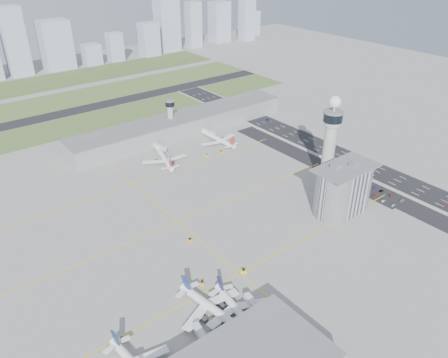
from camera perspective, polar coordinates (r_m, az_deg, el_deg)
ground at (r=275.28m, az=4.51°, el=-5.54°), size 1000.00×1000.00×0.00m
grass_strip_0 at (r=441.13m, az=-17.63°, el=7.04°), size 480.00×50.00×0.08m
grass_strip_1 at (r=508.57m, az=-20.87°, el=9.39°), size 480.00×60.00×0.08m
grass_strip_2 at (r=582.55m, az=-23.51°, el=11.26°), size 480.00×70.00×0.08m
runway at (r=474.11m, az=-19.34°, el=8.29°), size 480.00×22.00×0.10m
highway at (r=353.24m, az=18.53°, el=1.30°), size 28.00×500.00×0.10m
barrier_left at (r=342.38m, az=17.19°, el=0.72°), size 0.60×500.00×1.20m
barrier_right at (r=363.84m, az=19.81°, el=2.00°), size 0.60×500.00×1.20m
landside_road at (r=329.68m, az=17.41°, el=-0.58°), size 18.00×260.00×0.08m
parking_lot at (r=322.71m, az=18.89°, el=-1.52°), size 20.00×44.00×0.10m
taxiway_line_h_0 at (r=236.55m, az=2.09°, el=-12.23°), size 260.00×0.60×0.01m
taxiway_line_h_1 at (r=275.13m, az=-5.97°, el=-5.64°), size 260.00×0.60×0.01m
taxiway_line_h_2 at (r=320.37m, az=-11.77°, el=-0.70°), size 260.00×0.60×0.01m
taxiway_line_v at (r=275.13m, az=-5.97°, el=-5.64°), size 0.60×260.00×0.01m
control_tower at (r=310.36m, az=13.74°, el=5.31°), size 14.00×14.00×64.50m
secondary_tower at (r=390.30m, az=-7.00°, el=8.34°), size 8.60×8.60×31.90m
admin_building at (r=288.71m, az=15.28°, el=-1.20°), size 42.00×24.00×33.50m
terminal_pier at (r=397.51m, az=-5.52°, el=7.13°), size 210.00×32.00×15.80m
airplane_near_b at (r=212.30m, az=-1.61°, el=-16.04°), size 40.50×45.74×11.53m
airplane_near_c at (r=211.09m, az=1.89°, el=-16.51°), size 37.65×42.65×10.84m
airplane_far_a at (r=345.55m, az=-7.83°, el=3.08°), size 45.62×49.98×11.73m
airplane_far_b at (r=375.62m, az=-0.77°, el=5.58°), size 37.43×43.58×11.88m
jet_bridge_near_1 at (r=199.00m, az=-1.98°, el=-21.36°), size 5.39×14.31×5.70m
jet_bridge_near_2 at (r=211.80m, az=4.90°, el=-17.44°), size 5.39×14.31×5.70m
jet_bridge_far_0 at (r=369.29m, az=-9.07°, el=4.24°), size 5.39×14.31×5.70m
jet_bridge_far_1 at (r=393.24m, az=-2.74°, el=6.18°), size 5.39×14.31×5.70m
tug_0 at (r=209.61m, az=-13.14°, el=-19.72°), size 4.06×3.50×1.98m
tug_1 at (r=230.31m, az=-2.88°, el=-13.34°), size 3.49×3.68×1.76m
tug_2 at (r=236.78m, az=2.57°, el=-11.88°), size 4.14×4.03×1.99m
tug_3 at (r=258.50m, az=-4.47°, el=-7.91°), size 3.18×2.34×1.74m
tug_4 at (r=354.55m, az=-2.23°, el=3.14°), size 3.10×2.46×1.59m
tug_5 at (r=359.64m, az=-0.40°, el=3.58°), size 3.42×2.54×1.86m
car_lot_0 at (r=309.76m, az=21.23°, el=-3.21°), size 3.87×1.83×1.28m
car_lot_1 at (r=312.53m, az=20.11°, el=-2.70°), size 3.54×1.37×1.15m
car_lot_2 at (r=317.35m, az=19.17°, el=-2.01°), size 4.25×2.31×1.13m
car_lot_3 at (r=320.67m, az=18.02°, el=-1.45°), size 4.47×1.88×1.29m
car_lot_4 at (r=324.15m, az=17.07°, el=-0.95°), size 3.60×1.87×1.17m
car_lot_5 at (r=325.33m, az=16.27°, el=-0.69°), size 3.98×1.48×1.30m
car_lot_6 at (r=317.51m, az=22.24°, el=-2.60°), size 4.93×2.88×1.29m
car_lot_7 at (r=321.34m, az=20.96°, el=-1.95°), size 3.96×1.92×1.11m
car_lot_8 at (r=324.19m, az=19.86°, el=-1.44°), size 3.74×1.73×1.24m
car_lot_9 at (r=326.75m, az=19.04°, el=-1.05°), size 3.44×1.55×1.10m
car_lot_10 at (r=329.51m, az=18.00°, el=-0.60°), size 3.91×1.81×1.09m
car_lot_11 at (r=332.24m, az=17.19°, el=-0.20°), size 3.89×1.73×1.11m
car_hw_0 at (r=323.83m, az=26.74°, el=-3.04°), size 1.82×3.51×1.14m
car_hw_1 at (r=373.86m, az=13.40°, el=3.74°), size 1.79×3.92×1.25m
car_hw_2 at (r=427.42m, az=5.80°, el=7.68°), size 2.45×4.69×1.26m
car_hw_4 at (r=460.76m, az=-0.44°, el=9.44°), size 1.50×3.56×1.20m
skyline_bldg_8 at (r=622.12m, az=-25.67°, el=15.87°), size 26.33×21.06×83.39m
skyline_bldg_9 at (r=637.57m, az=-21.09°, el=16.03°), size 36.96×29.57×62.11m
skyline_bldg_10 at (r=647.08m, az=-16.88°, el=15.29°), size 23.01×18.41×27.75m
skyline_bldg_11 at (r=658.78m, az=-14.05°, el=16.39°), size 20.22×16.18×38.97m
skyline_bldg_12 at (r=679.60m, az=-9.75°, el=17.53°), size 26.14×20.92×46.89m
skyline_bldg_13 at (r=705.80m, az=-7.45°, el=19.54°), size 32.26×25.81×81.20m
skyline_bldg_14 at (r=724.13m, az=-4.01°, el=19.44°), size 21.59×17.28×68.75m
skyline_bldg_15 at (r=765.38m, az=-0.60°, el=19.83°), size 30.25×24.20×63.40m
skyline_bldg_16 at (r=776.29m, az=3.00°, el=20.23°), size 23.04×18.43×71.56m
skyline_bldg_17 at (r=822.79m, az=3.71°, el=19.65°), size 22.64×18.11×41.06m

